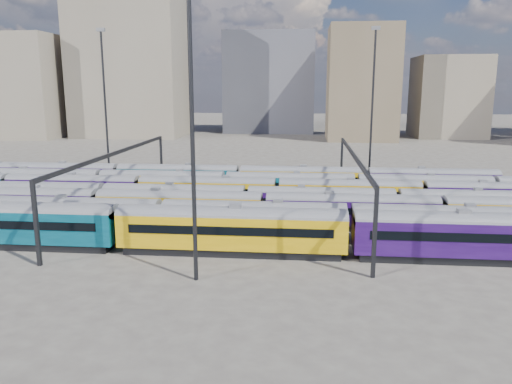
# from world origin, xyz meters

# --- Properties ---
(ground) EXTENTS (500.00, 500.00, 0.00)m
(ground) POSITION_xyz_m (0.00, 0.00, 0.00)
(ground) COLOR #403B36
(ground) RESTS_ON ground
(rake_0) EXTENTS (136.08, 3.32, 5.60)m
(rake_0) POSITION_xyz_m (8.44, -15.00, 2.94)
(rake_0) COLOR black
(rake_0) RESTS_ON ground
(rake_1) EXTENTS (120.03, 2.93, 4.93)m
(rake_1) POSITION_xyz_m (8.75, -10.00, 2.59)
(rake_1) COLOR black
(rake_1) RESTS_ON ground
(rake_2) EXTENTS (119.48, 2.92, 4.90)m
(rake_2) POSITION_xyz_m (-20.60, -5.00, 2.57)
(rake_2) COLOR black
(rake_2) RESTS_ON ground
(rake_3) EXTENTS (111.29, 2.72, 4.56)m
(rake_3) POSITION_xyz_m (15.41, 0.00, 2.39)
(rake_3) COLOR black
(rake_3) RESTS_ON ground
(rake_4) EXTENTS (134.07, 2.80, 4.71)m
(rake_4) POSITION_xyz_m (-9.23, 5.00, 2.47)
(rake_4) COLOR black
(rake_4) RESTS_ON ground
(rake_5) EXTENTS (94.26, 2.76, 4.64)m
(rake_5) POSITION_xyz_m (1.95, 10.00, 2.44)
(rake_5) COLOR black
(rake_5) RESTS_ON ground
(rake_6) EXTENTS (97.50, 2.86, 4.80)m
(rake_6) POSITION_xyz_m (-15.91, 15.00, 2.52)
(rake_6) COLOR black
(rake_6) RESTS_ON ground
(gantry_1) EXTENTS (0.35, 40.35, 8.03)m
(gantry_1) POSITION_xyz_m (-20.00, 0.00, 6.79)
(gantry_1) COLOR black
(gantry_1) RESTS_ON ground
(gantry_2) EXTENTS (0.35, 40.35, 8.03)m
(gantry_2) POSITION_xyz_m (10.00, 0.00, 6.79)
(gantry_2) COLOR black
(gantry_2) RESTS_ON ground
(mast_1) EXTENTS (1.40, 0.50, 25.60)m
(mast_1) POSITION_xyz_m (-30.00, 22.00, 13.97)
(mast_1) COLOR black
(mast_1) RESTS_ON ground
(mast_2) EXTENTS (1.40, 0.50, 25.60)m
(mast_2) POSITION_xyz_m (-5.00, -22.00, 13.97)
(mast_2) COLOR black
(mast_2) RESTS_ON ground
(mast_3) EXTENTS (1.40, 0.50, 25.60)m
(mast_3) POSITION_xyz_m (15.00, 24.00, 13.97)
(mast_3) COLOR black
(mast_3) RESTS_ON ground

